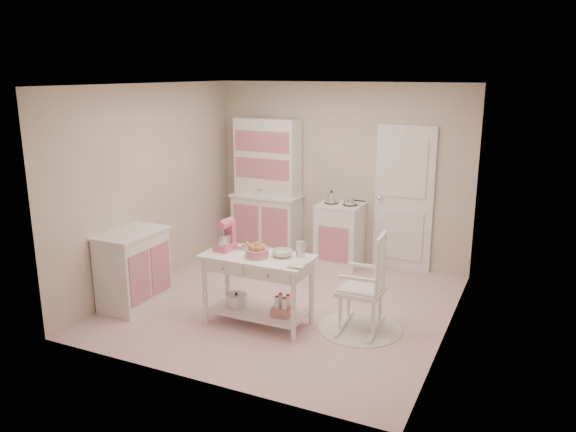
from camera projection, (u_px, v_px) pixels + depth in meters
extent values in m
plane|color=#C97D81|center=(285.00, 304.00, 6.81)|extent=(3.80, 3.80, 0.00)
cube|color=white|center=(285.00, 84.00, 6.15)|extent=(3.80, 3.80, 0.04)
cube|color=beige|center=(341.00, 173.00, 8.15)|extent=(3.80, 0.04, 2.60)
cube|color=beige|center=(190.00, 245.00, 4.81)|extent=(3.80, 0.04, 2.60)
cube|color=beige|center=(152.00, 186.00, 7.26)|extent=(0.04, 3.80, 2.60)
cube|color=beige|center=(453.00, 217.00, 5.70)|extent=(0.04, 3.80, 2.60)
cube|color=white|center=(404.00, 199.00, 7.80)|extent=(0.82, 0.05, 2.04)
cube|color=white|center=(267.00, 188.00, 8.45)|extent=(1.06, 0.50, 2.08)
cube|color=white|center=(340.00, 235.00, 8.06)|extent=(0.62, 0.57, 0.92)
cube|color=white|center=(133.00, 269.00, 6.67)|extent=(0.54, 0.84, 0.92)
cylinder|color=white|center=(360.00, 328.00, 6.16)|extent=(0.92, 0.92, 0.01)
cube|color=white|center=(361.00, 282.00, 6.02)|extent=(0.53, 0.75, 1.10)
cube|color=white|center=(258.00, 290.00, 6.20)|extent=(1.20, 0.60, 0.80)
cube|color=#DB5C7F|center=(225.00, 235.00, 6.24)|extent=(0.22, 0.29, 0.34)
cube|color=silver|center=(253.00, 248.00, 6.31)|extent=(0.34, 0.24, 0.02)
cylinder|color=#C4707E|center=(257.00, 253.00, 6.03)|extent=(0.25, 0.25, 0.09)
imported|color=silver|center=(282.00, 253.00, 6.05)|extent=(0.23, 0.23, 0.07)
cylinder|color=silver|center=(300.00, 249.00, 6.04)|extent=(0.10, 0.10, 0.17)
imported|color=silver|center=(290.00, 264.00, 5.80)|extent=(0.18, 0.24, 0.02)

